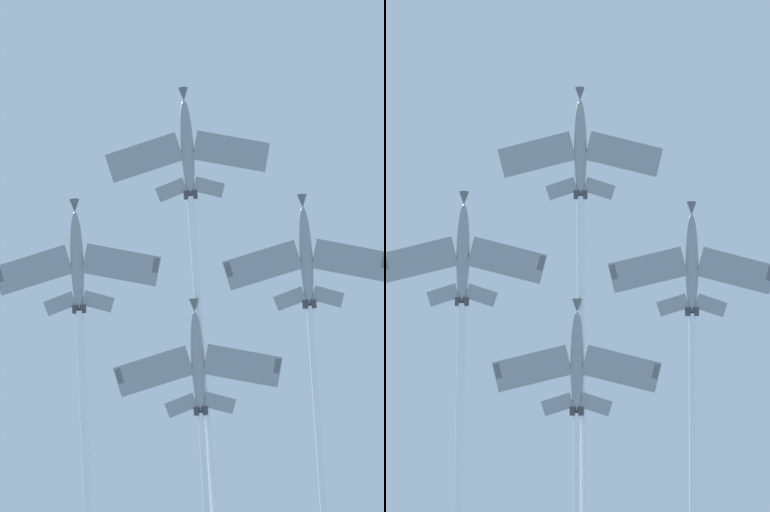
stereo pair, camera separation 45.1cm
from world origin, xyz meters
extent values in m
ellipsoid|color=gray|center=(14.97, -14.62, 123.01)|extent=(4.13, 12.13, 3.09)
cone|color=#595E60|center=(13.56, -21.10, 123.98)|extent=(1.55, 1.97, 1.42)
ellipsoid|color=black|center=(14.55, -16.57, 123.91)|extent=(1.59, 3.05, 1.30)
cube|color=gray|center=(20.31, -14.99, 122.79)|extent=(9.10, 3.86, 0.72)
cube|color=#595E60|center=(24.39, -15.56, 122.87)|extent=(0.75, 1.82, 0.38)
cube|color=gray|center=(9.96, -12.73, 122.79)|extent=(9.66, 7.21, 0.72)
cube|color=#595E60|center=(6.02, -11.55, 122.87)|extent=(1.42, 1.92, 0.38)
cube|color=gray|center=(18.25, -10.27, 122.28)|extent=(3.76, 2.15, 0.42)
cube|color=gray|center=(13.79, -9.30, 122.28)|extent=(4.02, 3.37, 0.42)
cube|color=#595E60|center=(16.02, -9.78, 123.70)|extent=(0.77, 2.76, 3.12)
cylinder|color=#38383D|center=(16.63, -9.12, 122.07)|extent=(1.02, 1.25, 0.94)
cylinder|color=#38383D|center=(15.75, -8.93, 122.07)|extent=(1.02, 1.25, 0.94)
cylinder|color=white|center=(20.62, 11.32, 119.01)|extent=(9.75, 40.65, 7.00)
ellipsoid|color=gray|center=(30.96, -3.74, 120.31)|extent=(3.95, 12.13, 3.38)
cone|color=#595E60|center=(29.65, -10.21, 121.45)|extent=(1.53, 1.98, 1.45)
ellipsoid|color=black|center=(30.57, -5.67, 121.26)|extent=(1.56, 3.05, 1.36)
cube|color=gray|center=(36.31, -4.03, 120.08)|extent=(9.15, 3.98, 0.81)
cube|color=#595E60|center=(40.39, -4.53, 120.15)|extent=(0.78, 1.82, 0.42)
cube|color=gray|center=(25.92, -1.93, 120.08)|extent=(9.67, 7.10, 0.81)
cube|color=#595E60|center=(21.96, -0.81, 120.15)|extent=(1.40, 1.92, 0.42)
cube|color=gray|center=(34.17, 0.64, 119.46)|extent=(3.78, 2.20, 0.46)
cube|color=gray|center=(29.70, 1.54, 119.46)|extent=(4.02, 3.34, 0.46)
cube|color=#595E60|center=(31.94, 1.13, 120.88)|extent=(0.74, 2.82, 3.17)
cylinder|color=#38383D|center=(32.53, 1.76, 119.23)|extent=(1.01, 1.26, 0.96)
cylinder|color=#38383D|center=(31.64, 1.94, 119.23)|extent=(1.01, 1.26, 0.96)
cylinder|color=white|center=(35.65, 19.53, 116.12)|extent=(7.84, 35.25, 6.91)
ellipsoid|color=gray|center=(3.84, 0.75, 120.15)|extent=(3.99, 12.13, 3.36)
cone|color=#595E60|center=(2.51, -5.72, 121.28)|extent=(1.53, 1.98, 1.45)
ellipsoid|color=black|center=(3.44, -1.18, 121.10)|extent=(1.57, 3.05, 1.36)
cube|color=gray|center=(9.19, 0.44, 119.92)|extent=(9.14, 3.95, 0.80)
cube|color=#595E60|center=(13.27, -0.08, 119.99)|extent=(0.77, 1.82, 0.42)
cube|color=gray|center=(-1.20, 2.57, 119.92)|extent=(9.66, 7.12, 0.80)
cube|color=gray|center=(7.07, 5.12, 119.31)|extent=(3.78, 2.19, 0.46)
cube|color=gray|center=(2.60, 6.03, 119.31)|extent=(4.02, 3.34, 0.46)
cube|color=#595E60|center=(4.84, 5.61, 120.72)|extent=(0.75, 2.81, 3.16)
cylinder|color=#38383D|center=(5.43, 6.24, 119.08)|extent=(1.01, 1.26, 0.96)
cylinder|color=#38383D|center=(4.55, 6.42, 119.08)|extent=(1.01, 1.26, 0.96)
cylinder|color=white|center=(8.87, 25.24, 115.78)|extent=(8.71, 37.80, 7.51)
ellipsoid|color=gray|center=(19.85, 10.43, 118.33)|extent=(4.04, 12.14, 3.26)
cone|color=#595E60|center=(18.49, 3.96, 119.40)|extent=(1.54, 1.98, 1.44)
ellipsoid|color=black|center=(19.44, 8.49, 119.25)|extent=(1.57, 3.05, 1.34)
cube|color=gray|center=(25.19, 10.10, 118.10)|extent=(9.13, 3.93, 0.77)
cube|color=#595E60|center=(29.27, 9.57, 118.17)|extent=(0.77, 1.82, 0.41)
cube|color=gray|center=(14.82, 12.27, 118.10)|extent=(9.66, 7.15, 0.77)
cube|color=#595E60|center=(10.87, 13.42, 118.17)|extent=(1.41, 1.92, 0.41)
cube|color=gray|center=(23.09, 14.79, 117.53)|extent=(3.77, 2.18, 0.45)
cube|color=gray|center=(18.63, 15.73, 117.53)|extent=(4.02, 3.35, 0.45)
cube|color=#595E60|center=(20.86, 15.29, 118.94)|extent=(0.75, 2.79, 3.15)
cylinder|color=#38383D|center=(21.46, 15.93, 117.30)|extent=(1.01, 1.26, 0.95)
cylinder|color=#38383D|center=(20.58, 16.11, 117.30)|extent=(1.01, 1.26, 0.95)
camera|label=1|loc=(16.42, -8.61, 1.71)|focal=69.57mm
camera|label=2|loc=(15.98, -8.53, 1.71)|focal=69.57mm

